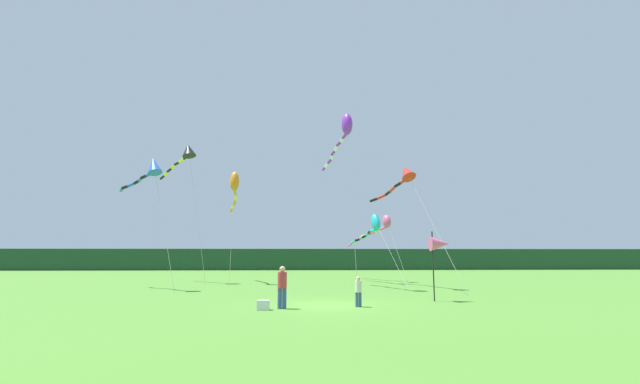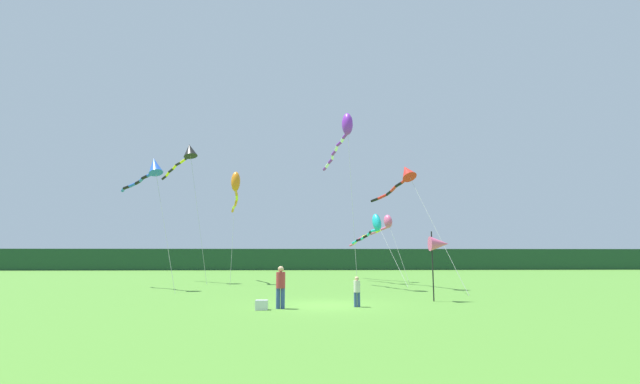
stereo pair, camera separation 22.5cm
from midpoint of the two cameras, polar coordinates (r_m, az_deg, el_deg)
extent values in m
plane|color=#4C842D|center=(19.24, 0.60, -14.67)|extent=(120.00, 120.00, 0.00)
cube|color=#1E4228|center=(64.09, -1.90, -8.85)|extent=(108.00, 2.01, 3.03)
cylinder|color=#334C8C|center=(18.02, -5.69, -13.76)|extent=(0.17, 0.17, 0.81)
cylinder|color=#334C8C|center=(18.01, -5.08, -13.77)|extent=(0.17, 0.17, 0.81)
cylinder|color=#B23338|center=(17.96, -5.35, -11.46)|extent=(0.37, 0.37, 0.64)
sphere|color=tan|center=(17.94, -5.33, -10.06)|extent=(0.24, 0.24, 0.24)
cylinder|color=#334C8C|center=(18.62, 4.51, -13.93)|extent=(0.12, 0.12, 0.60)
cylinder|color=#334C8C|center=(18.64, 4.94, -13.92)|extent=(0.12, 0.12, 0.60)
cylinder|color=silver|center=(18.59, 4.71, -12.28)|extent=(0.27, 0.27, 0.47)
sphere|color=tan|center=(18.57, 4.69, -11.28)|extent=(0.17, 0.17, 0.17)
cube|color=silver|center=(17.74, -7.85, -14.51)|extent=(0.48, 0.36, 0.38)
cylinder|color=black|center=(21.37, 14.37, -9.41)|extent=(0.06, 0.06, 3.25)
cone|color=#E5598C|center=(21.48, 15.17, -6.59)|extent=(0.90, 0.70, 0.70)
cylinder|color=#B2B2B2|center=(34.56, -16.09, -2.80)|extent=(2.17, 1.93, 10.51)
cone|color=black|center=(36.56, -17.07, 5.30)|extent=(1.71, 1.69, 1.29)
cylinder|color=black|center=(36.74, -17.36, 4.42)|extent=(0.65, 0.67, 0.40)
cylinder|color=yellow|center=(37.26, -17.90, 3.96)|extent=(0.66, 0.64, 0.38)
cylinder|color=black|center=(37.79, -18.45, 3.58)|extent=(0.65, 0.62, 0.31)
cylinder|color=yellow|center=(38.36, -18.90, 3.20)|extent=(0.58, 0.71, 0.39)
cylinder|color=black|center=(38.92, -19.32, 2.76)|extent=(0.66, 0.65, 0.40)
cylinder|color=yellow|center=(39.48, -19.73, 2.30)|extent=(0.58, 0.72, 0.41)
cylinder|color=black|center=(40.05, -20.13, 1.85)|extent=(0.67, 0.65, 0.41)
cylinder|color=#B2B2B2|center=(26.80, 3.99, -1.46)|extent=(0.35, 1.80, 10.63)
ellipsoid|color=purple|center=(28.76, 3.34, 8.90)|extent=(0.88, 1.20, 1.57)
cylinder|color=purple|center=(28.82, 3.08, 7.44)|extent=(0.42, 0.69, 0.37)
cylinder|color=white|center=(29.33, 2.70, 6.89)|extent=(0.26, 0.65, 0.28)
cylinder|color=purple|center=(29.84, 2.31, 6.40)|extent=(0.45, 0.67, 0.33)
cylinder|color=white|center=(30.33, 1.91, 5.82)|extent=(0.28, 0.69, 0.40)
cylinder|color=purple|center=(30.84, 1.58, 5.22)|extent=(0.39, 0.69, 0.37)
cylinder|color=white|center=(31.37, 1.36, 4.67)|extent=(0.24, 0.66, 0.35)
cylinder|color=purple|center=(31.89, 1.11, 4.13)|extent=(0.43, 0.69, 0.39)
cylinder|color=white|center=(32.39, 0.70, 3.59)|extent=(0.38, 0.69, 0.37)
cylinder|color=purple|center=(32.92, 0.37, 3.15)|extent=(0.34, 0.66, 0.29)
cylinder|color=#B2B2B2|center=(34.49, 9.93, -7.68)|extent=(0.97, 2.83, 4.88)
ellipsoid|color=#E5598C|center=(35.87, 8.60, -3.84)|extent=(0.95, 1.25, 1.30)
cylinder|color=#E5598C|center=(36.21, 8.17, -4.73)|extent=(0.61, 0.97, 0.38)
cylinder|color=yellow|center=(37.00, 7.41, -5.07)|extent=(0.44, 0.99, 0.33)
cylinder|color=#E5598C|center=(37.77, 6.62, -5.39)|extent=(0.69, 0.94, 0.38)
cylinder|color=yellow|center=(38.49, 5.72, -5.73)|extent=(0.66, 0.96, 0.39)
cylinder|color=#E5598C|center=(39.27, 4.97, -6.11)|extent=(0.53, 1.00, 0.43)
cylinder|color=yellow|center=(40.12, 4.38, -6.55)|extent=(0.46, 1.02, 0.50)
cylinder|color=#E5598C|center=(40.98, 3.88, -6.92)|extent=(0.45, 1.00, 0.35)
cylinder|color=#B2B2B2|center=(31.61, 9.04, -7.88)|extent=(1.32, 4.17, 4.64)
ellipsoid|color=#1EB7CC|center=(33.62, 7.15, -3.99)|extent=(0.99, 1.51, 1.67)
cylinder|color=#1EB7CC|center=(33.82, 6.82, -5.06)|extent=(0.50, 0.67, 0.26)
cylinder|color=black|center=(34.37, 6.36, -5.24)|extent=(0.25, 0.67, 0.28)
cylinder|color=#1EB7CC|center=(34.98, 6.10, -5.50)|extent=(0.28, 0.70, 0.36)
cylinder|color=black|center=(35.56, 5.71, -5.81)|extent=(0.43, 0.71, 0.34)
cylinder|color=#1EB7CC|center=(36.13, 5.30, -6.06)|extent=(0.31, 0.70, 0.31)
cylinder|color=black|center=(36.67, 4.84, -6.28)|extent=(0.52, 0.68, 0.31)
cylinder|color=#1EB7CC|center=(37.18, 4.25, -6.56)|extent=(0.50, 0.71, 0.40)
cylinder|color=#B2B2B2|center=(32.48, -11.70, -5.06)|extent=(0.16, 2.17, 7.75)
ellipsoid|color=orange|center=(33.97, -11.36, 1.37)|extent=(0.75, 1.04, 1.68)
cylinder|color=orange|center=(34.41, -11.31, 0.00)|extent=(0.26, 1.17, 0.42)
cylinder|color=yellow|center=(35.48, -11.22, -0.65)|extent=(0.35, 1.18, 0.46)
cylinder|color=orange|center=(36.55, -11.33, -1.34)|extent=(0.49, 1.19, 0.53)
cylinder|color=yellow|center=(37.62, -11.55, -1.88)|extent=(0.51, 1.15, 0.32)
cylinder|color=orange|center=(38.71, -11.73, -2.29)|extent=(0.46, 1.17, 0.39)
cylinder|color=#B2B2B2|center=(26.76, 14.55, -4.47)|extent=(1.94, 4.84, 7.61)
cone|color=red|center=(29.28, 11.09, 2.60)|extent=(1.40, 1.61, 1.35)
cylinder|color=red|center=(29.62, 10.79, 1.54)|extent=(0.32, 0.98, 0.36)
cylinder|color=black|center=(30.42, 10.07, 0.99)|extent=(0.44, 0.97, 0.32)
cylinder|color=red|center=(31.22, 9.37, 0.43)|extent=(0.35, 0.99, 0.40)
cylinder|color=black|center=(32.05, 8.76, -0.12)|extent=(0.36, 0.97, 0.34)
cylinder|color=red|center=(32.79, 7.93, -0.61)|extent=(0.67, 0.93, 0.38)
cylinder|color=black|center=(33.48, 6.94, -1.03)|extent=(0.59, 0.94, 0.30)
cylinder|color=#B2B2B2|center=(27.66, -20.10, -4.13)|extent=(2.35, 2.40, 7.81)
cone|color=blue|center=(29.63, -21.20, 3.30)|extent=(1.50, 1.50, 1.35)
cylinder|color=blue|center=(29.81, -21.64, 2.24)|extent=(0.70, 0.58, 0.36)
cylinder|color=black|center=(30.35, -22.32, 1.87)|extent=(0.64, 0.62, 0.27)
cylinder|color=blue|center=(30.96, -22.74, 1.56)|extent=(0.53, 0.70, 0.29)
cylinder|color=black|center=(31.57, -23.13, 1.23)|extent=(0.63, 0.64, 0.30)
cylinder|color=blue|center=(32.13, -23.73, 0.90)|extent=(0.70, 0.57, 0.33)
cylinder|color=black|center=(32.67, -24.38, 0.60)|extent=(0.67, 0.58, 0.28)
cylinder|color=blue|center=(33.27, -24.79, 0.33)|extent=(0.53, 0.70, 0.30)
camera|label=1|loc=(0.11, -90.25, 0.04)|focal=24.33mm
camera|label=2|loc=(0.11, 89.75, -0.04)|focal=24.33mm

